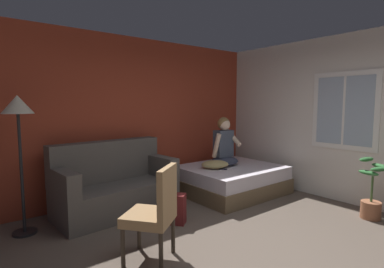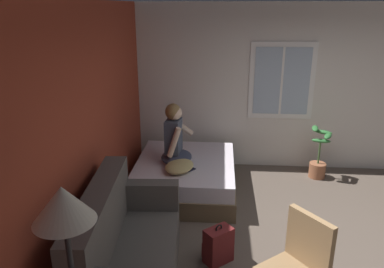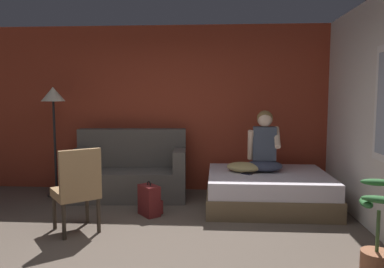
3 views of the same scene
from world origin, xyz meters
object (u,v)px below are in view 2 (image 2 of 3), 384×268
(side_chair, at_px, (297,266))
(cell_phone, at_px, (191,170))
(throw_pillow, at_px, (179,166))
(floor_lamp, at_px, (66,229))
(couch, at_px, (126,252))
(person_seated, at_px, (175,139))
(bed, at_px, (185,176))
(backpack, at_px, (218,246))
(potted_plant, at_px, (318,160))

(side_chair, relative_size, cell_phone, 6.81)
(throw_pillow, height_order, floor_lamp, floor_lamp)
(side_chair, bearing_deg, couch, 80.83)
(side_chair, xyz_separation_m, throw_pillow, (1.96, 1.23, 0.02))
(throw_pillow, bearing_deg, floor_lamp, 173.73)
(side_chair, relative_size, throw_pillow, 2.04)
(couch, relative_size, person_seated, 2.00)
(couch, bearing_deg, side_chair, -99.17)
(person_seated, xyz_separation_m, throw_pillow, (-0.31, -0.09, -0.29))
(bed, bearing_deg, couch, 169.60)
(throw_pillow, bearing_deg, bed, -7.87)
(side_chair, bearing_deg, backpack, 43.93)
(bed, relative_size, potted_plant, 2.02)
(couch, relative_size, side_chair, 1.79)
(couch, height_order, side_chair, couch)
(backpack, relative_size, floor_lamp, 0.27)
(backpack, bearing_deg, throw_pillow, 23.86)
(person_seated, height_order, floor_lamp, floor_lamp)
(couch, bearing_deg, backpack, -62.77)
(bed, distance_m, cell_phone, 0.41)
(floor_lamp, bearing_deg, couch, 0.51)
(bed, xyz_separation_m, throw_pillow, (-0.35, 0.05, 0.31))
(side_chair, relative_size, potted_plant, 1.15)
(person_seated, bearing_deg, throw_pillow, -162.76)
(side_chair, distance_m, cell_phone, 2.27)
(couch, height_order, throw_pillow, couch)
(side_chair, relative_size, floor_lamp, 0.58)
(bed, distance_m, side_chair, 2.61)
(couch, height_order, potted_plant, couch)
(side_chair, xyz_separation_m, person_seated, (2.26, 1.33, 0.30))
(backpack, bearing_deg, side_chair, -136.07)
(bed, xyz_separation_m, couch, (-2.05, 0.38, 0.16))
(throw_pillow, relative_size, potted_plant, 0.56)
(bed, height_order, cell_phone, cell_phone)
(bed, height_order, person_seated, person_seated)
(side_chair, bearing_deg, bed, 27.22)
(couch, bearing_deg, potted_plant, -42.36)
(floor_lamp, bearing_deg, cell_phone, -9.12)
(backpack, bearing_deg, potted_plant, -35.10)
(person_seated, bearing_deg, couch, 173.37)
(bed, distance_m, couch, 2.09)
(side_chair, distance_m, throw_pillow, 2.31)
(backpack, relative_size, potted_plant, 0.54)
(backpack, xyz_separation_m, cell_phone, (1.29, 0.40, 0.29))
(floor_lamp, distance_m, potted_plant, 4.72)
(person_seated, relative_size, cell_phone, 6.08)
(throw_pillow, height_order, cell_phone, throw_pillow)
(throw_pillow, height_order, potted_plant, potted_plant)
(cell_phone, xyz_separation_m, floor_lamp, (-2.93, 0.47, 0.94))
(bed, relative_size, cell_phone, 11.90)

